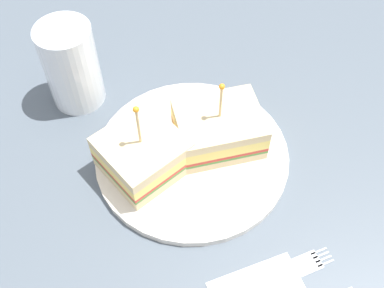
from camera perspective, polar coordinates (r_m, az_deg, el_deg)
ground_plane at (r=60.15cm, az=0.00°, el=-2.25°), size 97.00×97.00×2.00cm
plate at (r=58.91cm, az=0.00°, el=-1.43°), size 24.16×24.16×1.00cm
sandwich_half_front at (r=57.75cm, az=3.28°, el=1.88°), size 9.40×11.25×10.38cm
sandwich_half_back at (r=55.59cm, az=-6.04°, el=-1.24°), size 12.22×12.25×11.09cm
drink_glass at (r=63.99cm, az=-14.32°, el=8.70°), size 7.12×7.12×11.86cm
fork at (r=53.29cm, az=11.85°, el=-14.84°), size 4.70×13.03×0.35cm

